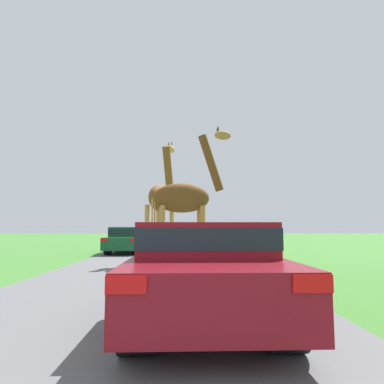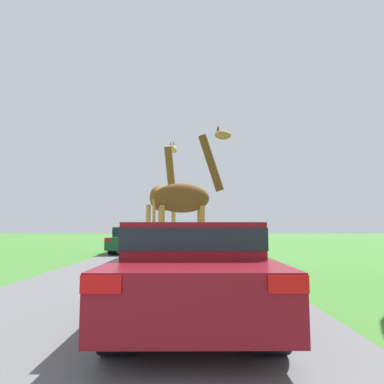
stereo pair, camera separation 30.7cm
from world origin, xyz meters
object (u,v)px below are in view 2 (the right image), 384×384
at_px(giraffe_near_road, 185,199).
at_px(car_far_ahead, 168,235).
at_px(car_queue_right, 131,239).
at_px(car_queue_left, 198,235).
at_px(giraffe_companion, 163,200).
at_px(car_lead_maroon, 193,268).

distance_m(giraffe_near_road, car_far_ahead, 18.86).
bearing_deg(car_queue_right, giraffe_near_road, -68.86).
bearing_deg(car_queue_left, car_queue_right, -122.48).
bearing_deg(giraffe_companion, car_lead_maroon, -66.30).
height_order(giraffe_near_road, giraffe_companion, giraffe_companion).
bearing_deg(giraffe_near_road, car_far_ahead, 177.55).
relative_size(giraffe_near_road, car_lead_maroon, 1.15).
bearing_deg(car_far_ahead, giraffe_companion, -87.23).
relative_size(car_lead_maroon, car_queue_right, 0.88).
bearing_deg(car_lead_maroon, car_far_ahead, 94.36).
bearing_deg(giraffe_companion, giraffe_near_road, -51.31).
xyz_separation_m(giraffe_near_road, car_queue_right, (-3.09, 8.00, -1.55)).
height_order(car_queue_left, car_far_ahead, car_queue_left).
relative_size(giraffe_near_road, car_far_ahead, 1.10).
bearing_deg(giraffe_companion, car_queue_left, 98.38).
xyz_separation_m(car_lead_maroon, car_queue_left, (0.53, 19.81, 0.01)).
bearing_deg(car_queue_right, car_far_ahead, 82.54).
height_order(car_lead_maroon, car_far_ahead, car_lead_maroon).
relative_size(giraffe_companion, car_queue_left, 1.18).
bearing_deg(car_far_ahead, giraffe_near_road, -84.84).
distance_m(car_lead_maroon, car_queue_right, 14.22).
relative_size(car_queue_right, car_far_ahead, 1.09).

